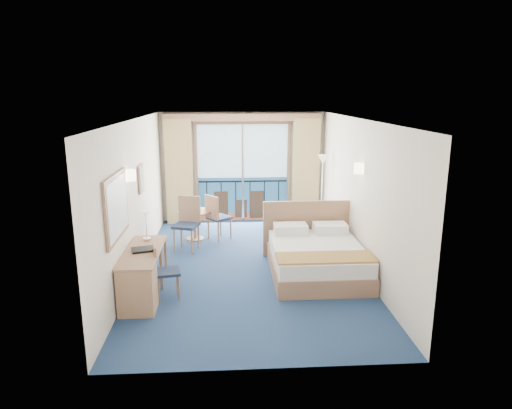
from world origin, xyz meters
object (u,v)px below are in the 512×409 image
at_px(desk, 139,282).
at_px(desk_chair, 162,268).
at_px(bed, 316,257).
at_px(armchair, 321,229).
at_px(table_chair_b, 188,220).
at_px(table_chair_a, 216,215).
at_px(nightstand, 331,234).
at_px(round_table, 195,218).
at_px(floor_lamp, 322,174).

height_order(desk, desk_chair, desk_chair).
distance_m(bed, desk_chair, 2.73).
bearing_deg(desk, armchair, 40.94).
xyz_separation_m(desk, table_chair_b, (0.51, 2.64, 0.20)).
height_order(bed, table_chair_a, bed).
bearing_deg(table_chair_a, nightstand, -146.77).
relative_size(desk_chair, table_chair_a, 0.88).
distance_m(nightstand, desk_chair, 3.85).
bearing_deg(table_chair_b, round_table, 98.13).
distance_m(floor_lamp, round_table, 3.07).
bearing_deg(table_chair_a, floor_lamp, -117.56).
bearing_deg(table_chair_b, armchair, 21.64).
height_order(desk, table_chair_a, table_chair_a).
bearing_deg(desk_chair, round_table, -16.06).
distance_m(nightstand, table_chair_b, 2.97).
bearing_deg(round_table, table_chair_a, -4.56).
bearing_deg(desk_chair, bed, -82.02).
relative_size(nightstand, table_chair_b, 0.55).
xyz_separation_m(armchair, floor_lamp, (0.18, 0.89, 1.04)).
height_order(armchair, round_table, round_table).
relative_size(armchair, floor_lamp, 0.38).
bearing_deg(table_chair_a, bed, -178.55).
xyz_separation_m(bed, desk_chair, (-2.59, -0.86, 0.19)).
height_order(nightstand, table_chair_b, table_chair_b).
height_order(floor_lamp, round_table, floor_lamp).
relative_size(bed, nightstand, 3.44).
height_order(armchair, table_chair_a, table_chair_a).
height_order(table_chair_a, table_chair_b, table_chair_b).
xyz_separation_m(floor_lamp, desk_chair, (-3.20, -3.45, -0.85)).
relative_size(desk_chair, round_table, 1.23).
xyz_separation_m(armchair, desk_chair, (-3.01, -2.56, 0.19)).
bearing_deg(armchair, table_chair_b, -40.06).
height_order(desk, table_chair_b, table_chair_b).
distance_m(nightstand, floor_lamp, 1.63).
bearing_deg(bed, round_table, 137.63).
bearing_deg(nightstand, armchair, 111.19).
relative_size(nightstand, desk, 0.38).
height_order(armchair, floor_lamp, floor_lamp).
bearing_deg(table_chair_b, bed, -14.77).
distance_m(bed, table_chair_b, 2.81).
bearing_deg(table_chair_b, floor_lamp, 37.38).
height_order(floor_lamp, desk_chair, floor_lamp).
distance_m(armchair, desk, 4.40).
bearing_deg(floor_lamp, table_chair_a, -167.48).
bearing_deg(desk_chair, desk, 126.00).
relative_size(nightstand, round_table, 0.84).
height_order(armchair, table_chair_b, table_chair_b).
bearing_deg(nightstand, bed, -113.07).
xyz_separation_m(nightstand, floor_lamp, (0.04, 1.25, 1.05)).
relative_size(nightstand, desk_chair, 0.68).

